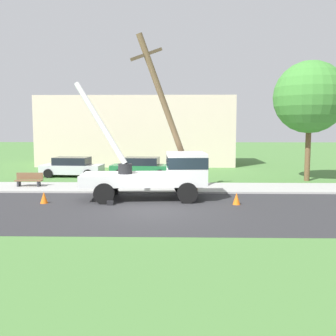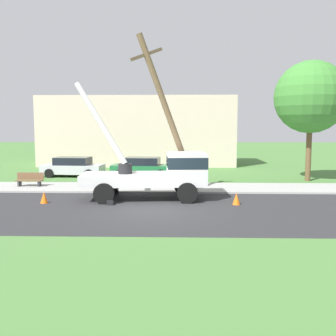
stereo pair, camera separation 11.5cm
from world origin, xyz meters
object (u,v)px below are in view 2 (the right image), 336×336
object	(u,v)px
utility_truck	(161,171)
leaning_utility_pole	(168,114)
parked_sedan_green	(142,167)
parked_sedan_silver	(73,167)
roadside_tree_near	(311,97)
park_bench	(30,180)
traffic_cone_ahead	(236,199)
traffic_cone_behind	(44,197)

from	to	relation	value
utility_truck	leaning_utility_pole	distance (m)	3.29
utility_truck	leaning_utility_pole	xyz separation A→B (m)	(0.33, 1.47, 2.93)
leaning_utility_pole	parked_sedan_green	distance (m)	8.25
leaning_utility_pole	utility_truck	bearing A→B (deg)	-102.82
parked_sedan_silver	roadside_tree_near	world-z (taller)	roadside_tree_near
parked_sedan_green	park_bench	bearing A→B (deg)	-140.16
parked_sedan_green	utility_truck	bearing A→B (deg)	-78.53
parked_sedan_silver	park_bench	distance (m)	5.43
traffic_cone_ahead	roadside_tree_near	size ratio (longest dim) A/B	0.07
parked_sedan_silver	park_bench	bearing A→B (deg)	-102.47
park_bench	roadside_tree_near	world-z (taller)	roadside_tree_near
traffic_cone_ahead	traffic_cone_behind	xyz separation A→B (m)	(-9.18, 0.09, 0.00)
traffic_cone_behind	roadside_tree_near	world-z (taller)	roadside_tree_near
leaning_utility_pole	traffic_cone_ahead	bearing A→B (deg)	-40.94
parked_sedan_silver	roadside_tree_near	size ratio (longest dim) A/B	0.57
leaning_utility_pole	parked_sedan_green	world-z (taller)	leaning_utility_pole
traffic_cone_behind	roadside_tree_near	size ratio (longest dim) A/B	0.07
utility_truck	traffic_cone_ahead	world-z (taller)	utility_truck
utility_truck	parked_sedan_silver	size ratio (longest dim) A/B	1.53
parked_sedan_green	leaning_utility_pole	bearing A→B (deg)	-73.74
traffic_cone_behind	parked_sedan_green	bearing A→B (deg)	69.00
park_bench	roadside_tree_near	size ratio (longest dim) A/B	0.20
roadside_tree_near	utility_truck	bearing A→B (deg)	-144.87
utility_truck	park_bench	distance (m)	8.74
park_bench	roadside_tree_near	xyz separation A→B (m)	(17.65, 3.43, 5.11)
traffic_cone_behind	roadside_tree_near	distance (m)	17.98
parked_sedan_green	park_bench	distance (m)	8.18
leaning_utility_pole	traffic_cone_ahead	distance (m)	5.97
parked_sedan_silver	parked_sedan_green	size ratio (longest dim) A/B	1.00
utility_truck	leaning_utility_pole	size ratio (longest dim) A/B	0.81
parked_sedan_silver	parked_sedan_green	world-z (taller)	same
leaning_utility_pole	park_bench	bearing A→B (deg)	167.36
parked_sedan_silver	parked_sedan_green	distance (m)	5.11
leaning_utility_pole	parked_sedan_green	size ratio (longest dim) A/B	1.87
parked_sedan_green	parked_sedan_silver	bearing A→B (deg)	179.42
roadside_tree_near	leaning_utility_pole	bearing A→B (deg)	-150.27
traffic_cone_ahead	parked_sedan_green	distance (m)	11.35
utility_truck	leaning_utility_pole	world-z (taller)	leaning_utility_pole
utility_truck	park_bench	xyz separation A→B (m)	(-8.02, 3.34, -0.95)
traffic_cone_ahead	traffic_cone_behind	distance (m)	9.18
leaning_utility_pole	traffic_cone_behind	distance (m)	7.66
parked_sedan_silver	park_bench	size ratio (longest dim) A/B	2.83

